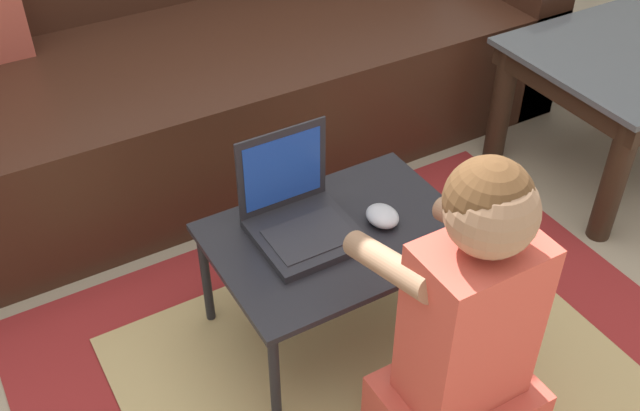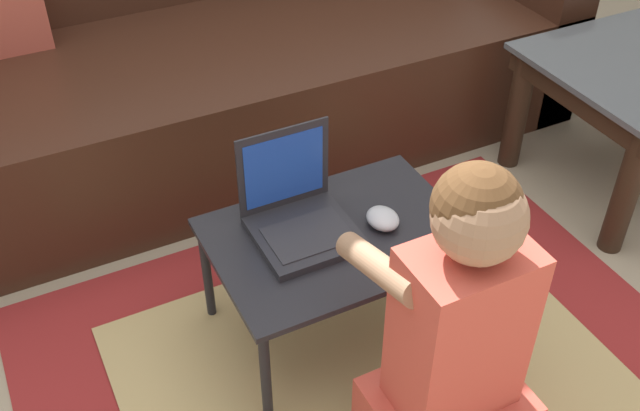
% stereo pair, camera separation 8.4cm
% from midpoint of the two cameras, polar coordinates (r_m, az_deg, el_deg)
% --- Properties ---
extents(ground_plane, '(16.00, 16.00, 0.00)m').
position_cam_midpoint_polar(ground_plane, '(2.00, 1.14, -9.59)').
color(ground_plane, gray).
extents(area_rug, '(1.62, 1.37, 0.01)m').
position_cam_midpoint_polar(area_rug, '(1.89, 5.67, -13.48)').
color(area_rug, maroon).
rests_on(area_rug, ground_plane).
extents(couch, '(2.24, 0.93, 0.78)m').
position_cam_midpoint_polar(couch, '(2.64, -5.97, 11.01)').
color(couch, '#381E14').
rests_on(couch, ground_plane).
extents(laptop_desk, '(0.61, 0.43, 0.33)m').
position_cam_midpoint_polar(laptop_desk, '(1.80, 2.73, -2.99)').
color(laptop_desk, black).
rests_on(laptop_desk, ground_plane).
extents(laptop, '(0.23, 0.23, 0.24)m').
position_cam_midpoint_polar(laptop, '(1.76, -0.19, -0.94)').
color(laptop, '#232328').
rests_on(laptop, laptop_desk).
extents(computer_mouse, '(0.08, 0.09, 0.04)m').
position_cam_midpoint_polar(computer_mouse, '(1.80, 6.14, -1.01)').
color(computer_mouse, '#B2B7C1').
rests_on(computer_mouse, laptop_desk).
extents(person_seated, '(0.32, 0.38, 0.78)m').
position_cam_midpoint_polar(person_seated, '(1.54, 11.84, -10.34)').
color(person_seated, '#CC4C3D').
rests_on(person_seated, ground_plane).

